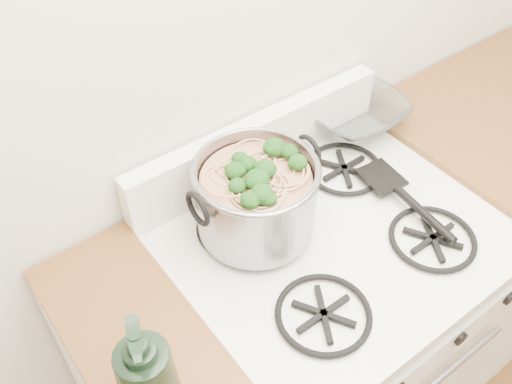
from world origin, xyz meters
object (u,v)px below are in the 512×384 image
gas_range (320,339)px  glass_bowl (351,117)px  spatula (382,175)px  bottle (146,374)px  stock_pot (256,197)px

gas_range → glass_bowl: bearing=41.9°
spatula → bottle: bearing=-160.3°
gas_range → stock_pot: size_ratio=2.96×
bottle → glass_bowl: bearing=45.7°
stock_pot → glass_bowl: size_ratio=2.75×
spatula → glass_bowl: (0.10, 0.22, 0.00)m
bottle → gas_range: bearing=33.3°
glass_bowl → stock_pot: bearing=-161.5°
stock_pot → spatula: stock_pot is taller
gas_range → glass_bowl: glass_bowl is taller
glass_bowl → bottle: (-0.86, -0.40, 0.12)m
spatula → bottle: 0.79m
gas_range → spatula: bearing=16.3°
spatula → bottle: bottle is taller
spatula → glass_bowl: size_ratio=2.73×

